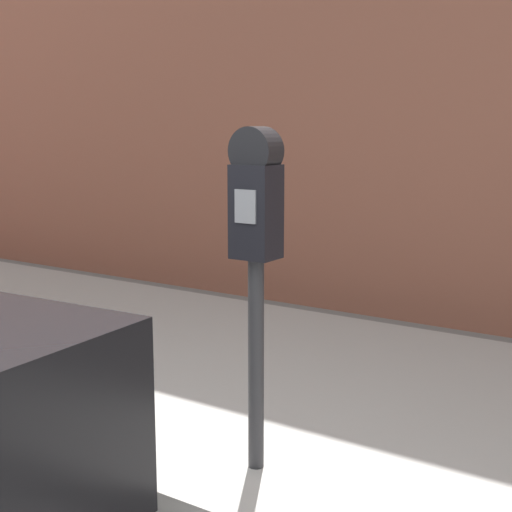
% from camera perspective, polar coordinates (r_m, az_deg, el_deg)
% --- Properties ---
extents(sidewalk, '(24.00, 2.80, 0.13)m').
position_cam_1_polar(sidewalk, '(4.09, 4.88, -11.08)').
color(sidewalk, '#9E9B96').
rests_on(sidewalk, ground_plane).
extents(parking_meter, '(0.19, 0.15, 1.43)m').
position_cam_1_polar(parking_meter, '(2.85, -0.00, 1.87)').
color(parking_meter, '#2D2D30').
rests_on(parking_meter, sidewalk).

